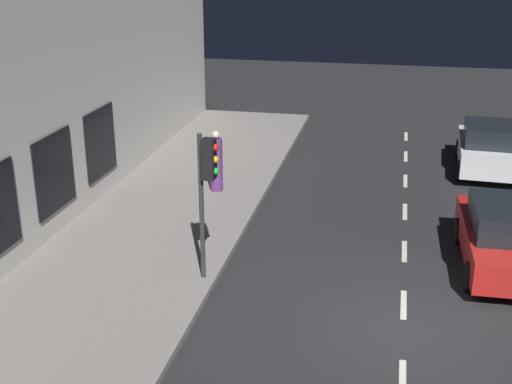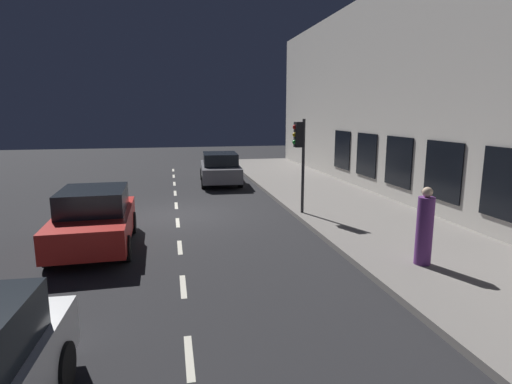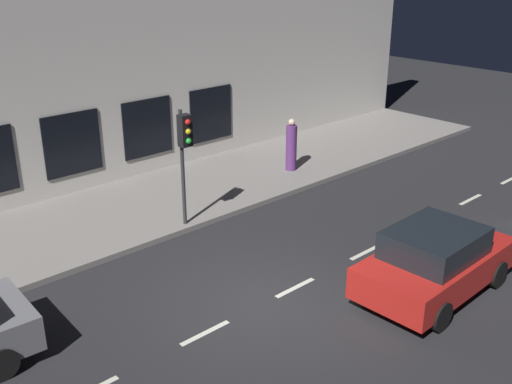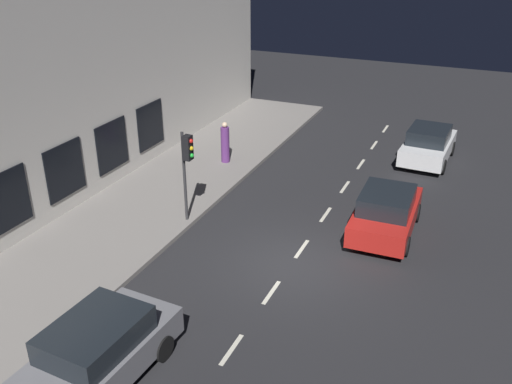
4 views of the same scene
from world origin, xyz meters
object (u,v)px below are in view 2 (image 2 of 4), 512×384
parked_car_0 (94,219)px  pedestrian_0 (425,229)px  traffic_light (300,144)px  parked_car_1 (220,168)px

parked_car_0 → pedestrian_0: 8.28m
traffic_light → pedestrian_0: traffic_light is taller
traffic_light → parked_car_1: (-1.82, 7.45, -1.73)m
parked_car_1 → traffic_light: bearing=-73.0°
parked_car_0 → parked_car_1: same height
pedestrian_0 → parked_car_0: bearing=136.4°
parked_car_1 → pedestrian_0: size_ratio=2.50×
traffic_light → parked_car_0: bearing=-161.9°
traffic_light → parked_car_0: traffic_light is taller
traffic_light → parked_car_1: 7.86m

